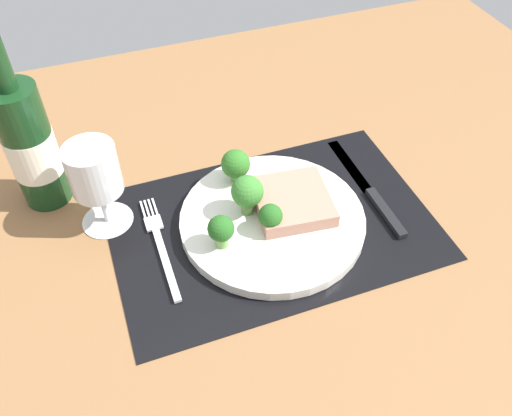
{
  "coord_description": "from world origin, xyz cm",
  "views": [
    {
      "loc": [
        -20.05,
        -48.07,
        58.1
      ],
      "look_at": [
        -1.64,
        2.36,
        1.9
      ],
      "focal_mm": 37.73,
      "sensor_mm": 36.0,
      "label": 1
    }
  ],
  "objects_px": {
    "fork": "(161,245)",
    "wine_bottle": "(30,144)",
    "plate": "(272,220)",
    "knife": "(371,193)",
    "wine_glass": "(95,175)",
    "steak": "(292,201)"
  },
  "relations": [
    {
      "from": "knife",
      "to": "plate",
      "type": "bearing_deg",
      "value": -177.18
    },
    {
      "from": "plate",
      "to": "wine_glass",
      "type": "xyz_separation_m",
      "value": [
        -0.22,
        0.09,
        0.08
      ]
    },
    {
      "from": "steak",
      "to": "knife",
      "type": "xyz_separation_m",
      "value": [
        0.13,
        -0.0,
        -0.02
      ]
    },
    {
      "from": "plate",
      "to": "knife",
      "type": "xyz_separation_m",
      "value": [
        0.16,
        0.01,
        -0.0
      ]
    },
    {
      "from": "steak",
      "to": "wine_glass",
      "type": "relative_size",
      "value": 0.79
    },
    {
      "from": "knife",
      "to": "wine_glass",
      "type": "xyz_separation_m",
      "value": [
        -0.39,
        0.09,
        0.09
      ]
    },
    {
      "from": "knife",
      "to": "wine_glass",
      "type": "height_order",
      "value": "wine_glass"
    },
    {
      "from": "steak",
      "to": "plate",
      "type": "bearing_deg",
      "value": -165.94
    },
    {
      "from": "knife",
      "to": "wine_bottle",
      "type": "distance_m",
      "value": 0.5
    },
    {
      "from": "plate",
      "to": "wine_bottle",
      "type": "relative_size",
      "value": 0.93
    },
    {
      "from": "fork",
      "to": "wine_glass",
      "type": "bearing_deg",
      "value": 127.8
    },
    {
      "from": "plate",
      "to": "knife",
      "type": "bearing_deg",
      "value": 1.86
    },
    {
      "from": "fork",
      "to": "steak",
      "type": "bearing_deg",
      "value": -2.6
    },
    {
      "from": "plate",
      "to": "wine_glass",
      "type": "height_order",
      "value": "wine_glass"
    },
    {
      "from": "fork",
      "to": "wine_bottle",
      "type": "distance_m",
      "value": 0.23
    },
    {
      "from": "plate",
      "to": "steak",
      "type": "bearing_deg",
      "value": 14.06
    },
    {
      "from": "steak",
      "to": "wine_glass",
      "type": "bearing_deg",
      "value": 162.22
    },
    {
      "from": "plate",
      "to": "knife",
      "type": "relative_size",
      "value": 1.15
    },
    {
      "from": "wine_bottle",
      "to": "plate",
      "type": "bearing_deg",
      "value": -30.15
    },
    {
      "from": "wine_bottle",
      "to": "wine_glass",
      "type": "relative_size",
      "value": 2.1
    },
    {
      "from": "steak",
      "to": "wine_glass",
      "type": "height_order",
      "value": "wine_glass"
    },
    {
      "from": "plate",
      "to": "steak",
      "type": "distance_m",
      "value": 0.04
    }
  ]
}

